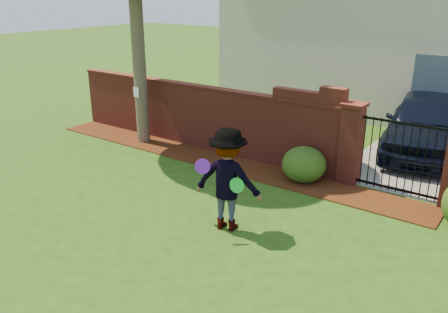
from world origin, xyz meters
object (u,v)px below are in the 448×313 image
Objects in this scene: man at (227,180)px; frisbee_purple at (203,166)px; car at (424,126)px; frisbee_green at (237,185)px.

frisbee_purple is (-0.21, -0.42, 0.35)m from man.
car is 2.44× the size of man.
car is 17.05× the size of frisbee_green.
car is 17.58× the size of frisbee_purple.
man is at bearing 160.25° from frisbee_green.
man reaches higher than frisbee_green.
frisbee_purple is 0.97× the size of frisbee_green.
man is at bearing -115.68° from car.
frisbee_purple is at bearing -116.38° from car.
man reaches higher than frisbee_purple.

